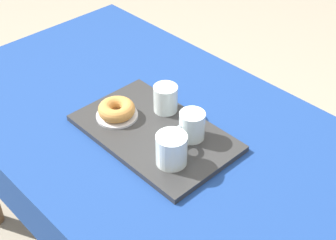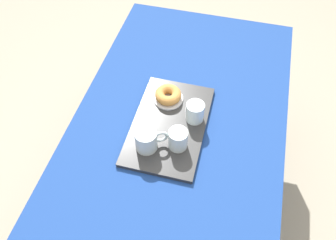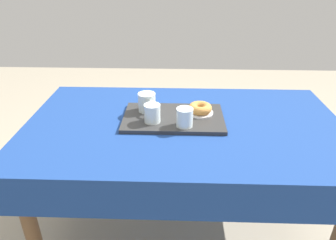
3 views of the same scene
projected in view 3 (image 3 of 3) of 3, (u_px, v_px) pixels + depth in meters
ground_plane at (181, 234)px, 1.78m from camera, size 6.00×6.00×0.00m
dining_table at (184, 139)px, 1.48m from camera, size 1.48×0.87×0.73m
serving_tray at (173, 118)px, 1.47m from camera, size 0.47×0.29×0.02m
tea_mug_left at (147, 103)px, 1.50m from camera, size 0.09×0.12×0.09m
water_glass_near at (152, 114)px, 1.40m from camera, size 0.07×0.07×0.08m
water_glass_far at (185, 118)px, 1.36m from camera, size 0.07×0.07×0.08m
donut_plate_left at (200, 112)px, 1.49m from camera, size 0.13×0.13×0.01m
sugar_donut_left at (200, 108)px, 1.48m from camera, size 0.11×0.11×0.04m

